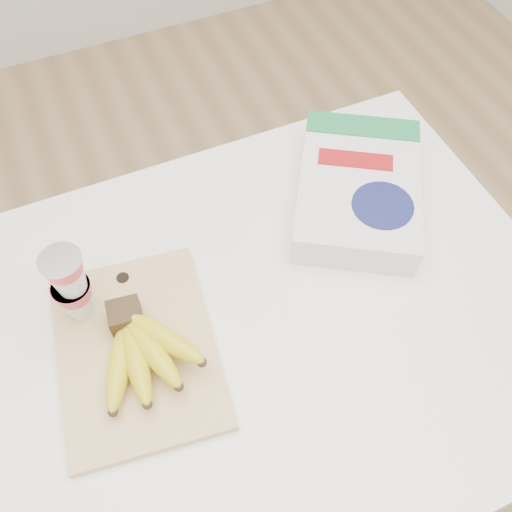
{
  "coord_description": "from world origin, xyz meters",
  "views": [
    {
      "loc": [
        -0.09,
        -0.38,
        1.61
      ],
      "look_at": [
        0.11,
        0.08,
        0.87
      ],
      "focal_mm": 40.0,
      "sensor_mm": 36.0,
      "label": 1
    }
  ],
  "objects_px": {
    "table": "(225,425)",
    "cutting_board": "(137,350)",
    "cereal_box": "(358,189)",
    "yogurt_stack": "(71,284)",
    "bananas": "(141,349)"
  },
  "relations": [
    {
      "from": "table",
      "to": "cutting_board",
      "type": "xyz_separation_m",
      "value": [
        -0.11,
        0.02,
        0.42
      ]
    },
    {
      "from": "table",
      "to": "cereal_box",
      "type": "relative_size",
      "value": 3.1
    },
    {
      "from": "table",
      "to": "yogurt_stack",
      "type": "xyz_separation_m",
      "value": [
        -0.17,
        0.11,
        0.51
      ]
    },
    {
      "from": "table",
      "to": "bananas",
      "type": "xyz_separation_m",
      "value": [
        -0.1,
        0.0,
        0.46
      ]
    },
    {
      "from": "bananas",
      "to": "cutting_board",
      "type": "bearing_deg",
      "value": 109.22
    },
    {
      "from": "bananas",
      "to": "yogurt_stack",
      "type": "distance_m",
      "value": 0.14
    },
    {
      "from": "yogurt_stack",
      "to": "bananas",
      "type": "bearing_deg",
      "value": -60.94
    },
    {
      "from": "bananas",
      "to": "table",
      "type": "bearing_deg",
      "value": -1.54
    },
    {
      "from": "table",
      "to": "cereal_box",
      "type": "xyz_separation_m",
      "value": [
        0.33,
        0.15,
        0.45
      ]
    },
    {
      "from": "cutting_board",
      "to": "table",
      "type": "bearing_deg",
      "value": -3.67
    },
    {
      "from": "table",
      "to": "bananas",
      "type": "distance_m",
      "value": 0.47
    },
    {
      "from": "table",
      "to": "cutting_board",
      "type": "distance_m",
      "value": 0.44
    },
    {
      "from": "cutting_board",
      "to": "cereal_box",
      "type": "xyz_separation_m",
      "value": [
        0.44,
        0.13,
        0.02
      ]
    },
    {
      "from": "cutting_board",
      "to": "yogurt_stack",
      "type": "relative_size",
      "value": 2.22
    },
    {
      "from": "cutting_board",
      "to": "yogurt_stack",
      "type": "xyz_separation_m",
      "value": [
        -0.05,
        0.09,
        0.08
      ]
    }
  ]
}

